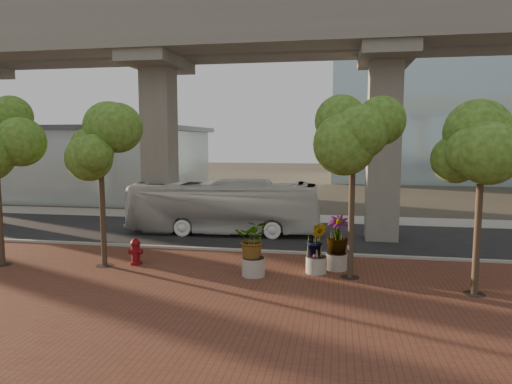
# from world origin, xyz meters

# --- Properties ---
(ground) EXTENTS (160.00, 160.00, 0.00)m
(ground) POSITION_xyz_m (0.00, 0.00, 0.00)
(ground) COLOR #363227
(ground) RESTS_ON ground
(brick_plaza) EXTENTS (70.00, 13.00, 0.06)m
(brick_plaza) POSITION_xyz_m (0.00, -8.00, 0.03)
(brick_plaza) COLOR brown
(brick_plaza) RESTS_ON ground
(asphalt_road) EXTENTS (90.00, 8.00, 0.04)m
(asphalt_road) POSITION_xyz_m (0.00, 2.00, 0.02)
(asphalt_road) COLOR black
(asphalt_road) RESTS_ON ground
(curb_strip) EXTENTS (70.00, 0.25, 0.16)m
(curb_strip) POSITION_xyz_m (0.00, -2.00, 0.08)
(curb_strip) COLOR #9D9A92
(curb_strip) RESTS_ON ground
(far_sidewalk) EXTENTS (90.00, 3.00, 0.06)m
(far_sidewalk) POSITION_xyz_m (0.00, 7.50, 0.03)
(far_sidewalk) COLOR #9D9A92
(far_sidewalk) RESTS_ON ground
(transit_viaduct) EXTENTS (72.00, 5.60, 12.40)m
(transit_viaduct) POSITION_xyz_m (0.00, 2.00, 7.29)
(transit_viaduct) COLOR gray
(transit_viaduct) RESTS_ON ground
(station_pavilion) EXTENTS (23.00, 13.00, 6.30)m
(station_pavilion) POSITION_xyz_m (-20.00, 16.00, 3.22)
(station_pavilion) COLOR #A1B2B8
(station_pavilion) RESTS_ON ground
(transit_bus) EXTENTS (10.59, 2.91, 2.92)m
(transit_bus) POSITION_xyz_m (-2.34, 1.92, 1.46)
(transit_bus) COLOR silver
(transit_bus) RESTS_ON ground
(fire_hydrant) EXTENTS (0.56, 0.50, 1.11)m
(fire_hydrant) POSITION_xyz_m (-4.35, -4.90, 0.59)
(fire_hydrant) COLOR maroon
(fire_hydrant) RESTS_ON ground
(planter_front) EXTENTS (1.94, 1.94, 2.13)m
(planter_front) POSITION_xyz_m (0.69, -5.62, 1.35)
(planter_front) COLOR gray
(planter_front) RESTS_ON ground
(planter_right) EXTENTS (1.99, 1.99, 2.13)m
(planter_right) POSITION_xyz_m (3.77, -4.22, 1.35)
(planter_right) COLOR gray
(planter_right) RESTS_ON ground
(planter_left) EXTENTS (1.79, 1.79, 1.96)m
(planter_left) POSITION_xyz_m (3.00, -4.82, 1.25)
(planter_left) COLOR #A59E95
(planter_left) RESTS_ON ground
(street_tree_near_west) EXTENTS (3.25, 3.25, 6.34)m
(street_tree_near_west) POSITION_xyz_m (-5.50, -5.34, 4.90)
(street_tree_near_west) COLOR #4F3C2D
(street_tree_near_west) RESTS_ON ground
(street_tree_near_east) EXTENTS (3.66, 3.66, 6.76)m
(street_tree_near_east) POSITION_xyz_m (4.26, -5.18, 5.13)
(street_tree_near_east) COLOR #4F3C2D
(street_tree_near_east) RESTS_ON ground
(street_tree_far_east) EXTENTS (3.59, 3.59, 6.34)m
(street_tree_far_east) POSITION_xyz_m (8.27, -6.35, 4.74)
(street_tree_far_east) COLOR #4F3C2D
(street_tree_far_east) RESTS_ON ground
(streetlamp_west) EXTENTS (0.40, 1.16, 7.99)m
(streetlamp_west) POSITION_xyz_m (-8.07, 5.90, 4.67)
(streetlamp_west) COLOR #323238
(streetlamp_west) RESTS_ON ground
(streetlamp_east) EXTENTS (0.41, 1.21, 8.35)m
(streetlamp_east) POSITION_xyz_m (6.91, 6.78, 4.88)
(streetlamp_east) COLOR #2C2C31
(streetlamp_east) RESTS_ON ground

